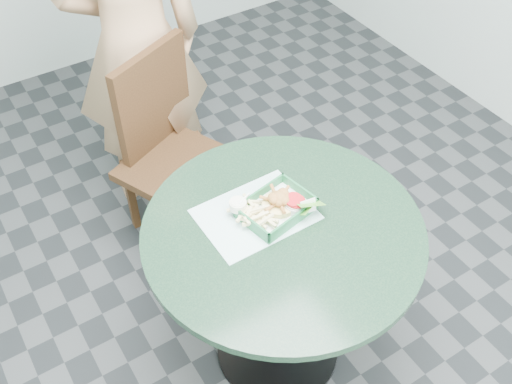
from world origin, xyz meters
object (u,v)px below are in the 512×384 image
dining_chair (168,142)px  diner_person (131,18)px  cafe_table (282,264)px  food_basket (276,214)px  crab_sandwich (280,204)px  sauce_ramekin (238,203)px

dining_chair → diner_person: (0.03, 0.31, 0.44)m
cafe_table → food_basket: bearing=76.3°
cafe_table → dining_chair: (-0.02, 0.85, -0.05)m
dining_chair → cafe_table: bearing=-112.7°
dining_chair → food_basket: bearing=-111.3°
diner_person → cafe_table: bearing=101.1°
diner_person → food_basket: bearing=101.9°
dining_chair → crab_sandwich: (0.06, -0.78, 0.27)m
dining_chair → crab_sandwich: bearing=-110.0°
cafe_table → food_basket: size_ratio=4.03×
cafe_table → sauce_ramekin: bearing=118.2°
food_basket → crab_sandwich: crab_sandwich is taller
food_basket → sauce_ramekin: sauce_ramekin is taller
cafe_table → dining_chair: dining_chair is taller
cafe_table → dining_chair: bearing=91.6°
cafe_table → crab_sandwich: (0.03, 0.07, 0.22)m
food_basket → crab_sandwich: (0.02, 0.00, 0.03)m
sauce_ramekin → food_basket: bearing=-40.0°
food_basket → sauce_ramekin: (-0.10, 0.08, 0.03)m
diner_person → food_basket: size_ratio=8.37×
crab_sandwich → dining_chair: bearing=94.3°
crab_sandwich → food_basket: bearing=-168.4°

